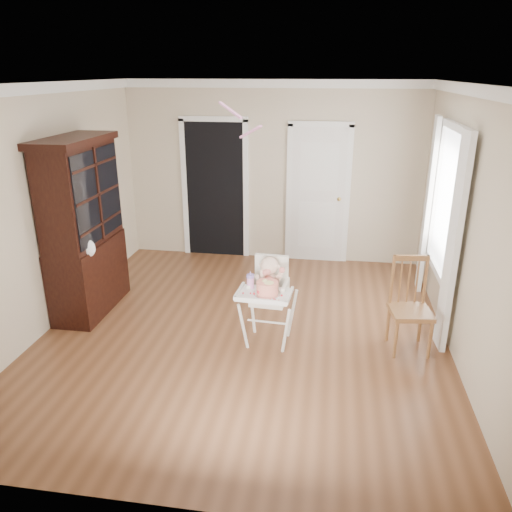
% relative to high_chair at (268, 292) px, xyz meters
% --- Properties ---
extents(floor, '(5.00, 5.00, 0.00)m').
position_rel_high_chair_xyz_m(floor, '(-0.30, 0.19, -0.61)').
color(floor, brown).
rests_on(floor, ground).
extents(ceiling, '(5.00, 5.00, 0.00)m').
position_rel_high_chair_xyz_m(ceiling, '(-0.30, 0.19, 2.09)').
color(ceiling, white).
rests_on(ceiling, wall_back).
extents(wall_back, '(4.50, 0.00, 4.50)m').
position_rel_high_chair_xyz_m(wall_back, '(-0.30, 2.69, 0.74)').
color(wall_back, beige).
rests_on(wall_back, floor).
extents(wall_left, '(0.00, 5.00, 5.00)m').
position_rel_high_chair_xyz_m(wall_left, '(-2.55, 0.19, 0.74)').
color(wall_left, beige).
rests_on(wall_left, floor).
extents(wall_right, '(0.00, 5.00, 5.00)m').
position_rel_high_chair_xyz_m(wall_right, '(1.95, 0.19, 0.74)').
color(wall_right, beige).
rests_on(wall_right, floor).
extents(crown_molding, '(4.50, 5.00, 0.12)m').
position_rel_high_chair_xyz_m(crown_molding, '(-0.30, 0.19, 2.03)').
color(crown_molding, white).
rests_on(crown_molding, ceiling).
extents(doorway, '(1.06, 0.05, 2.22)m').
position_rel_high_chair_xyz_m(doorway, '(-1.20, 2.67, 0.50)').
color(doorway, black).
rests_on(doorway, wall_back).
extents(closet_door, '(0.96, 0.09, 2.13)m').
position_rel_high_chair_xyz_m(closet_door, '(0.40, 2.66, 0.42)').
color(closet_door, white).
rests_on(closet_door, wall_back).
extents(window_right, '(0.13, 1.84, 2.30)m').
position_rel_high_chair_xyz_m(window_right, '(1.88, 0.99, 0.68)').
color(window_right, white).
rests_on(window_right, wall_right).
extents(high_chair, '(0.60, 0.73, 0.99)m').
position_rel_high_chair_xyz_m(high_chair, '(0.00, 0.00, 0.00)').
color(high_chair, white).
rests_on(high_chair, floor).
extents(baby, '(0.29, 0.23, 0.45)m').
position_rel_high_chair_xyz_m(baby, '(0.00, 0.02, 0.15)').
color(baby, beige).
rests_on(baby, high_chair).
extents(cake, '(0.29, 0.29, 0.13)m').
position_rel_high_chair_xyz_m(cake, '(0.02, -0.22, 0.14)').
color(cake, silver).
rests_on(cake, high_chair).
extents(sippy_cup, '(0.08, 0.08, 0.19)m').
position_rel_high_chair_xyz_m(sippy_cup, '(-0.18, -0.11, 0.16)').
color(sippy_cup, '#E189C4').
rests_on(sippy_cup, high_chair).
extents(china_cabinet, '(0.56, 1.26, 2.12)m').
position_rel_high_chair_xyz_m(china_cabinet, '(-2.28, 0.49, 0.45)').
color(china_cabinet, black).
rests_on(china_cabinet, floor).
extents(dining_chair, '(0.46, 0.46, 1.01)m').
position_rel_high_chair_xyz_m(dining_chair, '(1.49, 0.11, -0.14)').
color(dining_chair, brown).
rests_on(dining_chair, floor).
extents(streamer, '(0.33, 0.40, 0.15)m').
position_rel_high_chair_xyz_m(streamer, '(-0.50, 0.56, 1.82)').
color(streamer, pink).
rests_on(streamer, ceiling).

